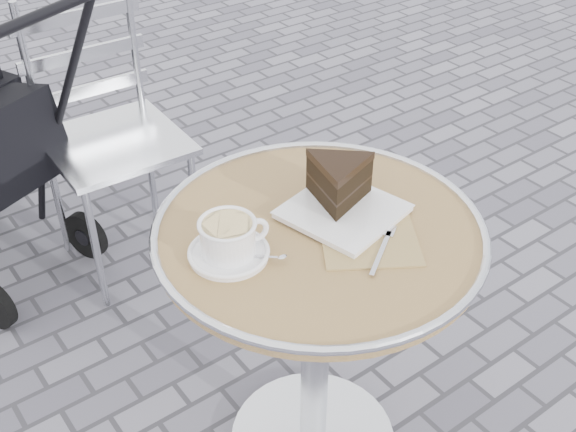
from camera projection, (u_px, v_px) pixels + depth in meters
cafe_table at (317, 286)px, 1.63m from camera, size 0.72×0.72×0.74m
cappuccino_set at (229, 241)px, 1.44m from camera, size 0.17×0.17×0.08m
cake_plate_set at (341, 188)px, 1.56m from camera, size 0.28×0.37×0.12m
bistro_chair at (99, 105)px, 2.33m from camera, size 0.43×0.43×0.93m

